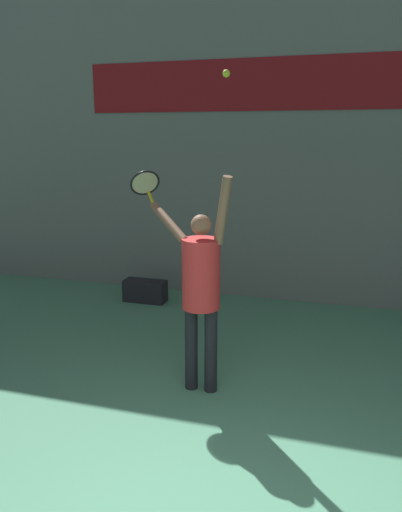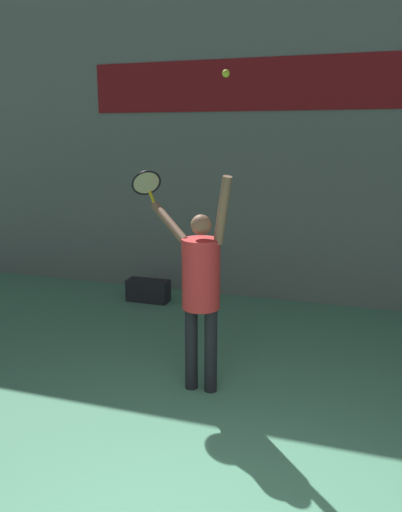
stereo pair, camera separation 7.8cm
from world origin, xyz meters
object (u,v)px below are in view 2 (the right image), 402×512
at_px(tennis_racket, 147,184).
at_px(tennis_ball, 226,73).
at_px(tennis_player, 201,283).
at_px(equipment_bag, 148,291).

xyz_separation_m(tennis_racket, tennis_ball, (1.08, -0.72, 1.04)).
bearing_deg(tennis_ball, tennis_racket, 146.18).
relative_size(tennis_player, tennis_ball, 34.00).
bearing_deg(tennis_ball, tennis_player, 156.87).
bearing_deg(tennis_player, equipment_bag, 124.10).
xyz_separation_m(tennis_ball, equipment_bag, (-1.90, 2.53, -2.89)).
distance_m(tennis_racket, equipment_bag, 2.72).
relative_size(tennis_racket, tennis_ball, 7.03).
distance_m(tennis_player, equipment_bag, 3.08).
height_order(tennis_player, equipment_bag, tennis_player).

